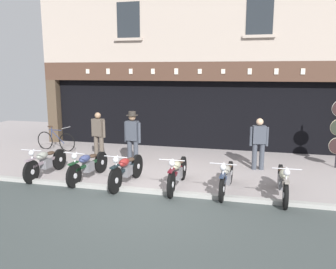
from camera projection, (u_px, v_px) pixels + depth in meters
name	position (u px, v px, depth m)	size (l,w,h in m)	color
ground	(135.00, 211.00, 7.46)	(23.89, 22.00, 0.18)	gray
shop_facade	(196.00, 99.00, 14.74)	(12.19, 4.42, 6.56)	black
motorcycle_far_left	(46.00, 162.00, 9.75)	(0.62, 1.99, 0.91)	black
motorcycle_left	(88.00, 165.00, 9.42)	(0.62, 2.03, 0.91)	black
motorcycle_center_left	(126.00, 169.00, 8.98)	(0.62, 2.00, 0.92)	black
motorcycle_center	(177.00, 172.00, 8.75)	(0.62, 2.07, 0.92)	black
motorcycle_center_right	(226.00, 176.00, 8.44)	(0.62, 1.97, 0.90)	black
motorcycle_right	(283.00, 181.00, 8.07)	(0.62, 2.01, 0.90)	black
salesman_left	(98.00, 134.00, 11.55)	(0.55, 0.30, 1.60)	brown
shopkeeper_center	(133.00, 136.00, 10.73)	(0.56, 0.37, 1.74)	#3D424C
salesman_right	(259.00, 141.00, 10.33)	(0.55, 0.28, 1.58)	#3D424C
advert_board_near	(143.00, 108.00, 13.70)	(0.65, 0.03, 1.00)	silver
leaning_bicycle	(56.00, 140.00, 12.99)	(1.70, 0.50, 0.94)	black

